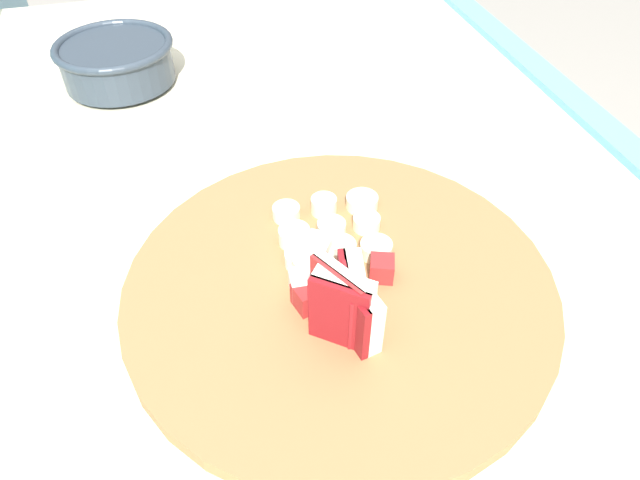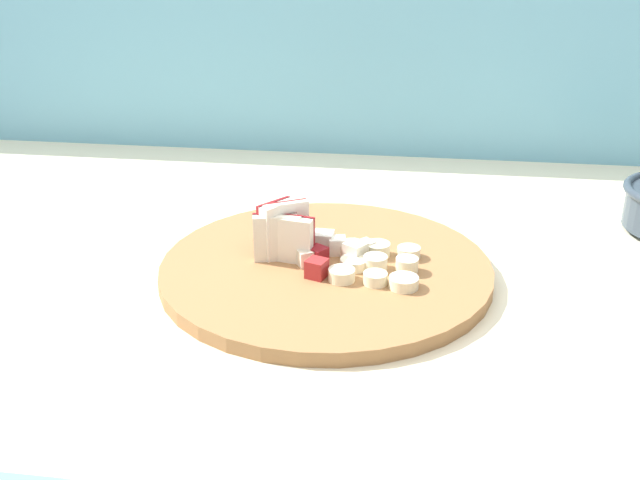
% 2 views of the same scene
% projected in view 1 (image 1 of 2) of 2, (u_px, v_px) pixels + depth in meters
% --- Properties ---
extents(cutting_board, '(0.35, 0.35, 0.02)m').
position_uv_depth(cutting_board, '(339.00, 286.00, 0.47)').
color(cutting_board, olive).
rests_on(cutting_board, tiled_countertop).
extents(apple_wedge_fan, '(0.07, 0.05, 0.06)m').
position_uv_depth(apple_wedge_fan, '(348.00, 304.00, 0.41)').
color(apple_wedge_fan, maroon).
rests_on(apple_wedge_fan, cutting_board).
extents(apple_dice_pile, '(0.09, 0.09, 0.02)m').
position_uv_depth(apple_dice_pile, '(328.00, 277.00, 0.45)').
color(apple_dice_pile, beige).
rests_on(apple_dice_pile, cutting_board).
extents(banana_slice_rows, '(0.09, 0.10, 0.02)m').
position_uv_depth(banana_slice_rows, '(330.00, 230.00, 0.50)').
color(banana_slice_rows, beige).
rests_on(banana_slice_rows, cutting_board).
extents(ceramic_bowl, '(0.15, 0.15, 0.06)m').
position_uv_depth(ceramic_bowl, '(117.00, 61.00, 0.71)').
color(ceramic_bowl, '#2D3842').
rests_on(ceramic_bowl, tiled_countertop).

